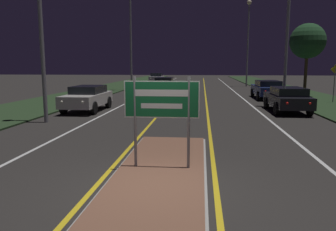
{
  "coord_description": "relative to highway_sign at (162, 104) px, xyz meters",
  "views": [
    {
      "loc": [
        0.95,
        -6.67,
        2.59
      ],
      "look_at": [
        0.0,
        2.61,
        1.16
      ],
      "focal_mm": 35.0,
      "sensor_mm": 36.0,
      "label": 1
    }
  ],
  "objects": [
    {
      "name": "verge_right",
      "position": [
        9.5,
        18.9,
        -1.63
      ],
      "size": [
        5.0,
        100.0,
        0.08
      ],
      "color": "#23381E",
      "rests_on": "ground_plane"
    },
    {
      "name": "centre_line_yellow_left",
      "position": [
        -1.29,
        23.9,
        -1.66
      ],
      "size": [
        0.12,
        70.0,
        0.01
      ],
      "color": "gold",
      "rests_on": "ground_plane"
    },
    {
      "name": "car_approaching_2",
      "position": [
        -5.69,
        40.4,
        -0.91
      ],
      "size": [
        1.91,
        4.26,
        1.44
      ],
      "color": "#B7B7BC",
      "rests_on": "ground_plane"
    },
    {
      "name": "car_approaching_0",
      "position": [
        -5.55,
        10.32,
        -0.9
      ],
      "size": [
        1.89,
        4.45,
        1.42
      ],
      "color": "silver",
      "rests_on": "ground_plane"
    },
    {
      "name": "lane_line_white_left",
      "position": [
        -4.2,
        23.9,
        -1.66
      ],
      "size": [
        0.12,
        70.0,
        0.01
      ],
      "color": "silver",
      "rests_on": "ground_plane"
    },
    {
      "name": "streetlight_right_near",
      "position": [
        6.16,
        13.58,
        3.59
      ],
      "size": [
        0.44,
        0.44,
        8.79
      ],
      "color": "gray",
      "rests_on": "ground_plane"
    },
    {
      "name": "warning_sign",
      "position": [
        9.93,
        15.58,
        -0.06
      ],
      "size": [
        0.6,
        0.06,
        2.54
      ],
      "color": "gray",
      "rests_on": "verge_right"
    },
    {
      "name": "car_approaching_1",
      "position": [
        -2.8,
        24.97,
        -0.93
      ],
      "size": [
        2.03,
        4.3,
        1.38
      ],
      "color": "#4C514C",
      "rests_on": "ground_plane"
    },
    {
      "name": "edge_line_white_right",
      "position": [
        7.2,
        23.9,
        -1.66
      ],
      "size": [
        0.1,
        70.0,
        0.01
      ],
      "color": "silver",
      "rests_on": "ground_plane"
    },
    {
      "name": "verge_left",
      "position": [
        -9.5,
        18.9,
        -1.63
      ],
      "size": [
        5.0,
        100.0,
        0.08
      ],
      "color": "#23381E",
      "rests_on": "ground_plane"
    },
    {
      "name": "highway_sign",
      "position": [
        0.0,
        0.0,
        0.0
      ],
      "size": [
        1.82,
        0.07,
        2.23
      ],
      "color": "gray",
      "rests_on": "median_island"
    },
    {
      "name": "streetlight_left_far",
      "position": [
        -6.16,
        25.09,
        5.86
      ],
      "size": [
        0.61,
        0.61,
        11.18
      ],
      "color": "gray",
      "rests_on": "ground_plane"
    },
    {
      "name": "lane_line_white_right",
      "position": [
        4.2,
        23.9,
        -1.66
      ],
      "size": [
        0.12,
        70.0,
        0.01
      ],
      "color": "silver",
      "rests_on": "ground_plane"
    },
    {
      "name": "car_receding_1",
      "position": [
        6.03,
        18.35,
        -0.9
      ],
      "size": [
        1.96,
        4.82,
        1.42
      ],
      "color": "navy",
      "rests_on": "ground_plane"
    },
    {
      "name": "centre_line_yellow_right",
      "position": [
        1.29,
        23.9,
        -1.66
      ],
      "size": [
        0.12,
        70.0,
        0.01
      ],
      "color": "gold",
      "rests_on": "ground_plane"
    },
    {
      "name": "car_receding_0",
      "position": [
        5.72,
        10.99,
        -0.91
      ],
      "size": [
        1.89,
        4.56,
        1.39
      ],
      "color": "black",
      "rests_on": "ground_plane"
    },
    {
      "name": "roadside_palm_right",
      "position": [
        9.24,
        19.67,
        2.79
      ],
      "size": [
        2.76,
        2.76,
        5.78
      ],
      "color": "#4C3823",
      "rests_on": "verge_right"
    },
    {
      "name": "ground_plane",
      "position": [
        0.0,
        -1.1,
        -1.67
      ],
      "size": [
        160.0,
        160.0,
        0.0
      ],
      "primitive_type": "plane",
      "color": "#282623"
    },
    {
      "name": "edge_line_white_left",
      "position": [
        -7.2,
        23.9,
        -1.66
      ],
      "size": [
        0.1,
        70.0,
        0.01
      ],
      "color": "silver",
      "rests_on": "ground_plane"
    },
    {
      "name": "median_island",
      "position": [
        0.0,
        0.0,
        -1.62
      ],
      "size": [
        2.21,
        6.84,
        0.1
      ],
      "color": "#999993",
      "rests_on": "ground_plane"
    },
    {
      "name": "streetlight_right_far",
      "position": [
        6.44,
        33.49,
        4.96
      ],
      "size": [
        0.55,
        0.55,
        10.26
      ],
      "color": "gray",
      "rests_on": "ground_plane"
    }
  ]
}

